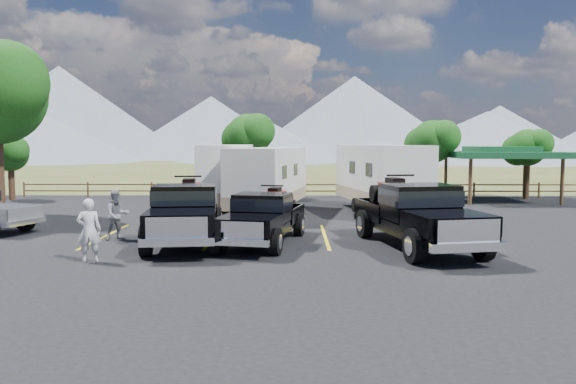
{
  "coord_description": "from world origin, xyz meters",
  "views": [
    {
      "loc": [
        0.89,
        -16.18,
        3.42
      ],
      "look_at": [
        0.65,
        4.67,
        1.6
      ],
      "focal_mm": 35.0,
      "sensor_mm": 36.0,
      "label": 1
    }
  ],
  "objects_px": {
    "trailer_left": "(228,176)",
    "person_a": "(89,230)",
    "trailer_right": "(381,177)",
    "rig_left": "(186,212)",
    "rig_center": "(264,216)",
    "person_b": "(117,215)",
    "pavilion": "(500,154)",
    "rig_right": "(416,213)",
    "trailer_center": "(269,179)"
  },
  "relations": [
    {
      "from": "trailer_left",
      "to": "person_a",
      "type": "xyz_separation_m",
      "value": [
        -2.45,
        -12.68,
        -0.81
      ]
    },
    {
      "from": "trailer_right",
      "to": "rig_left",
      "type": "bearing_deg",
      "value": -143.82
    },
    {
      "from": "rig_center",
      "to": "person_b",
      "type": "xyz_separation_m",
      "value": [
        -5.19,
        0.62,
        -0.04
      ]
    },
    {
      "from": "person_b",
      "to": "pavilion",
      "type": "bearing_deg",
      "value": 2.37
    },
    {
      "from": "rig_left",
      "to": "person_b",
      "type": "height_order",
      "value": "rig_left"
    },
    {
      "from": "trailer_right",
      "to": "person_a",
      "type": "xyz_separation_m",
      "value": [
        -10.02,
        -11.5,
        -0.81
      ]
    },
    {
      "from": "trailer_right",
      "to": "person_a",
      "type": "relative_size",
      "value": 5.2
    },
    {
      "from": "person_a",
      "to": "person_b",
      "type": "bearing_deg",
      "value": -96.35
    },
    {
      "from": "rig_right",
      "to": "trailer_center",
      "type": "distance_m",
      "value": 10.0
    },
    {
      "from": "trailer_center",
      "to": "person_a",
      "type": "height_order",
      "value": "trailer_center"
    },
    {
      "from": "pavilion",
      "to": "trailer_right",
      "type": "xyz_separation_m",
      "value": [
        -7.93,
        -5.97,
        -1.03
      ]
    },
    {
      "from": "rig_right",
      "to": "person_b",
      "type": "bearing_deg",
      "value": 161.53
    },
    {
      "from": "trailer_right",
      "to": "person_b",
      "type": "relative_size",
      "value": 5.45
    },
    {
      "from": "rig_left",
      "to": "trailer_center",
      "type": "bearing_deg",
      "value": 65.92
    },
    {
      "from": "rig_left",
      "to": "trailer_right",
      "type": "relative_size",
      "value": 0.72
    },
    {
      "from": "pavilion",
      "to": "rig_right",
      "type": "height_order",
      "value": "pavilion"
    },
    {
      "from": "rig_right",
      "to": "pavilion",
      "type": "bearing_deg",
      "value": 50.25
    },
    {
      "from": "pavilion",
      "to": "person_a",
      "type": "relative_size",
      "value": 3.4
    },
    {
      "from": "rig_center",
      "to": "rig_right",
      "type": "relative_size",
      "value": 0.83
    },
    {
      "from": "trailer_center",
      "to": "person_b",
      "type": "height_order",
      "value": "trailer_center"
    },
    {
      "from": "rig_right",
      "to": "person_a",
      "type": "relative_size",
      "value": 3.94
    },
    {
      "from": "pavilion",
      "to": "trailer_center",
      "type": "distance_m",
      "value": 14.9
    },
    {
      "from": "rig_center",
      "to": "rig_right",
      "type": "bearing_deg",
      "value": 3.96
    },
    {
      "from": "pavilion",
      "to": "trailer_left",
      "type": "bearing_deg",
      "value": -162.82
    },
    {
      "from": "trailer_center",
      "to": "rig_center",
      "type": "bearing_deg",
      "value": -77.29
    },
    {
      "from": "trailer_center",
      "to": "pavilion",
      "type": "bearing_deg",
      "value": 37.2
    },
    {
      "from": "rig_right",
      "to": "trailer_left",
      "type": "relative_size",
      "value": 0.76
    },
    {
      "from": "rig_right",
      "to": "trailer_right",
      "type": "height_order",
      "value": "trailer_right"
    },
    {
      "from": "rig_left",
      "to": "person_b",
      "type": "bearing_deg",
      "value": 160.72
    },
    {
      "from": "rig_center",
      "to": "person_b",
      "type": "height_order",
      "value": "rig_center"
    },
    {
      "from": "rig_center",
      "to": "trailer_right",
      "type": "bearing_deg",
      "value": 69.86
    },
    {
      "from": "pavilion",
      "to": "rig_right",
      "type": "distance_m",
      "value": 17.21
    },
    {
      "from": "person_a",
      "to": "pavilion",
      "type": "bearing_deg",
      "value": -147.86
    },
    {
      "from": "trailer_center",
      "to": "person_b",
      "type": "xyz_separation_m",
      "value": [
        -4.97,
        -7.26,
        -0.78
      ]
    },
    {
      "from": "rig_center",
      "to": "rig_right",
      "type": "distance_m",
      "value": 5.02
    },
    {
      "from": "trailer_center",
      "to": "rig_left",
      "type": "bearing_deg",
      "value": -96.23
    },
    {
      "from": "trailer_left",
      "to": "person_a",
      "type": "distance_m",
      "value": 12.94
    },
    {
      "from": "trailer_left",
      "to": "person_b",
      "type": "height_order",
      "value": "trailer_left"
    },
    {
      "from": "trailer_center",
      "to": "trailer_right",
      "type": "height_order",
      "value": "trailer_right"
    },
    {
      "from": "pavilion",
      "to": "rig_left",
      "type": "height_order",
      "value": "pavilion"
    },
    {
      "from": "person_a",
      "to": "person_b",
      "type": "height_order",
      "value": "person_a"
    },
    {
      "from": "rig_right",
      "to": "rig_center",
      "type": "bearing_deg",
      "value": 161.09
    },
    {
      "from": "person_a",
      "to": "person_b",
      "type": "relative_size",
      "value": 1.05
    },
    {
      "from": "person_b",
      "to": "rig_right",
      "type": "bearing_deg",
      "value": -41.77
    },
    {
      "from": "rig_right",
      "to": "trailer_left",
      "type": "distance_m",
      "value": 12.63
    },
    {
      "from": "rig_center",
      "to": "trailer_right",
      "type": "height_order",
      "value": "trailer_right"
    },
    {
      "from": "rig_center",
      "to": "trailer_center",
      "type": "xyz_separation_m",
      "value": [
        -0.21,
        7.88,
        0.74
      ]
    },
    {
      "from": "pavilion",
      "to": "rig_center",
      "type": "relative_size",
      "value": 1.04
    },
    {
      "from": "rig_center",
      "to": "person_a",
      "type": "xyz_separation_m",
      "value": [
        -4.81,
        -3.08,
        -0.0
      ]
    },
    {
      "from": "trailer_center",
      "to": "person_b",
      "type": "distance_m",
      "value": 8.84
    }
  ]
}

